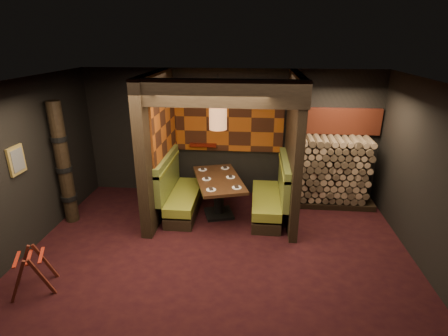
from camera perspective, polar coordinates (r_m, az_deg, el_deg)
floor at (r=5.97m, az=-1.21°, el=-14.97°), size 6.50×5.50×0.02m
ceiling at (r=4.89m, az=-1.46°, el=13.54°), size 6.50×5.50×0.02m
wall_back at (r=7.87m, az=1.00°, el=5.61°), size 6.50×0.02×2.85m
wall_front at (r=2.95m, az=-8.03°, el=-23.24°), size 6.50×0.02×2.85m
wall_left at (r=6.49m, az=-31.27°, el=-0.80°), size 0.02×5.50×2.85m
wall_right at (r=5.88m, az=32.13°, el=-2.98°), size 0.02×5.50×2.85m
partition_left at (r=7.05m, az=-10.74°, el=3.45°), size 0.20×2.20×2.85m
partition_right at (r=6.87m, az=11.19°, el=2.96°), size 0.15×2.10×2.85m
header_beam at (r=5.61m, az=-0.84°, el=12.09°), size 2.85×0.18×0.44m
tapa_back_panel at (r=7.73m, az=0.80°, el=8.35°), size 2.40×0.06×1.55m
tapa_side_panel at (r=7.07m, az=-9.64°, el=7.15°), size 0.04×1.85×1.45m
lacquer_shelf at (r=7.90m, az=-3.43°, el=3.78°), size 0.60×0.12×0.07m
booth_bench_left at (r=7.32m, az=-7.28°, el=-4.29°), size 0.68×1.60×1.14m
booth_bench_right at (r=7.17m, az=7.73°, el=-4.88°), size 0.68×1.60×1.14m
dining_table at (r=7.06m, az=-0.88°, el=-3.47°), size 1.26×1.73×0.82m
place_settings at (r=6.96m, az=-0.89°, el=-1.61°), size 0.96×1.34×0.03m
pendant_lamp at (r=6.54m, az=-0.99°, el=8.27°), size 0.33×0.33×1.01m
framed_picture at (r=6.48m, az=-30.78°, el=1.11°), size 0.05×0.36×0.46m
luggage_rack at (r=5.90m, az=-28.87°, el=-14.33°), size 0.74×0.65×0.67m
totem_column at (r=7.31m, az=-24.73°, el=0.50°), size 0.31×0.31×2.40m
firewood_stack at (r=7.85m, az=17.59°, el=-0.59°), size 1.73×0.70×1.50m
mosaic_header at (r=7.87m, az=17.92°, el=7.28°), size 1.83×0.10×0.56m
bay_front_post at (r=7.13m, az=11.73°, el=3.56°), size 0.08×0.08×2.85m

